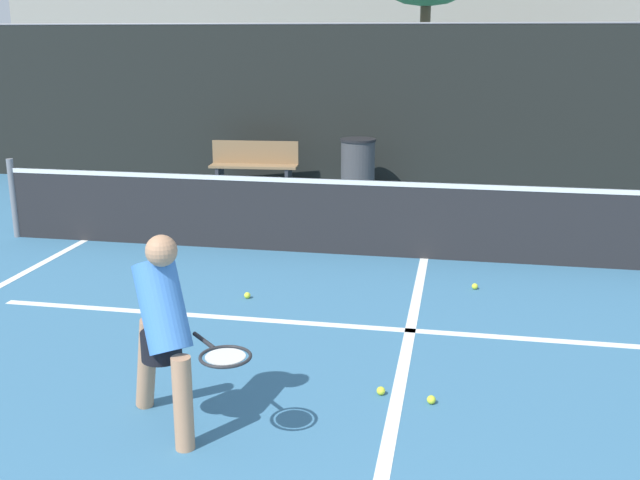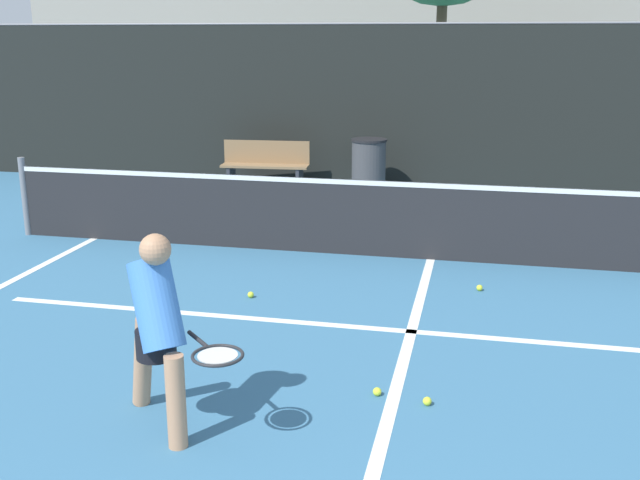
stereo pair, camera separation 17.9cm
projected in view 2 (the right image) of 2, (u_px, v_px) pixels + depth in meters
name	position (u px, v px, depth m)	size (l,w,h in m)	color
court_service_line	(411.00, 331.00, 6.92)	(8.25, 0.10, 0.01)	white
court_center_mark	(402.00, 365.00, 6.22)	(0.10, 6.23, 0.01)	white
net	(432.00, 219.00, 9.02)	(11.09, 0.09, 1.07)	slate
fence_back	(453.00, 109.00, 12.83)	(24.00, 0.06, 2.86)	black
player_practicing	(158.00, 326.00, 5.02)	(1.13, 0.82, 1.42)	tan
tennis_ball_scattered_0	(480.00, 288.00, 8.03)	(0.07, 0.07, 0.07)	#D1E033
tennis_ball_scattered_7	(251.00, 295.00, 7.81)	(0.07, 0.07, 0.07)	#D1E033
tennis_ball_scattered_8	(427.00, 401.00, 5.54)	(0.07, 0.07, 0.07)	#D1E033
tennis_ball_scattered_10	(377.00, 392.00, 5.69)	(0.07, 0.07, 0.07)	#D1E033
courtside_bench	(266.00, 164.00, 13.14)	(1.56, 0.50, 0.86)	olive
trash_bin	(369.00, 168.00, 12.63)	(0.60, 0.60, 0.97)	#3F3F42
parked_car	(369.00, 127.00, 17.29)	(1.73, 4.23, 1.39)	black
building_far	(476.00, 25.00, 28.34)	(36.00, 2.40, 6.01)	gray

